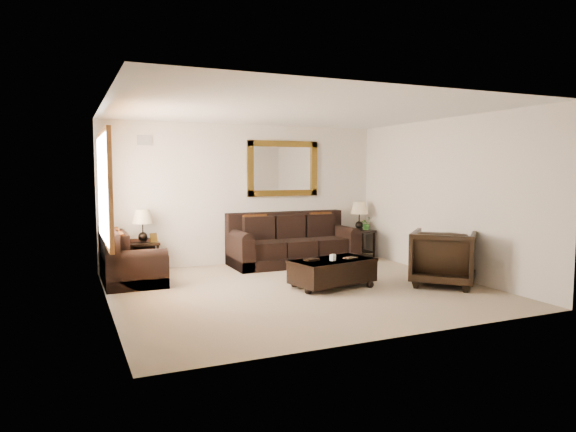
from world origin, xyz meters
name	(u,v)px	position (x,y,z in m)	size (l,w,h in m)	color
room	(299,201)	(0.00, 0.00, 1.35)	(5.51, 5.01, 2.71)	gray
window	(105,188)	(-2.70, 0.90, 1.55)	(0.07, 1.96, 1.66)	white
mirror	(283,169)	(0.78, 2.47, 1.85)	(1.50, 0.06, 1.10)	#46290E
air_vent	(144,140)	(-1.90, 2.48, 2.35)	(0.25, 0.02, 0.18)	#999999
sofa	(292,245)	(0.78, 2.02, 0.36)	(2.43, 1.05, 0.99)	black
loveseat	(128,262)	(-2.33, 1.58, 0.32)	(0.92, 1.55, 0.87)	black
end_table_left	(143,232)	(-2.00, 2.20, 0.74)	(0.51, 0.51, 1.13)	black
end_table_right	(359,221)	(2.40, 2.20, 0.76)	(0.53, 0.53, 1.16)	black
coffee_table	(332,270)	(0.53, -0.09, 0.27)	(1.40, 0.94, 0.55)	black
armchair	(443,255)	(2.20, -0.66, 0.48)	(0.94, 0.88, 0.97)	black
potted_plant	(366,225)	(2.52, 2.10, 0.68)	(0.24, 0.27, 0.21)	#285A1F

